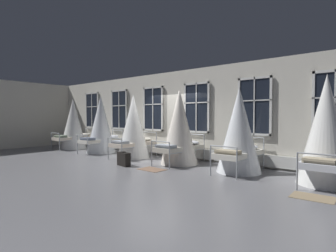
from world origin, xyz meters
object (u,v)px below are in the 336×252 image
at_px(cot_first, 73,125).
at_px(cot_third, 133,127).
at_px(cot_fourth, 179,128).
at_px(cot_second, 101,125).
at_px(cot_sixth, 326,131).
at_px(suitcase_dark, 124,159).
at_px(cot_fifth, 239,131).

xyz_separation_m(cot_first, cot_third, (4.44, -0.04, -0.02)).
relative_size(cot_third, cot_fourth, 0.96).
relative_size(cot_second, cot_sixth, 0.97).
relative_size(cot_third, suitcase_dark, 4.21).
distance_m(cot_third, cot_sixth, 6.64).
height_order(cot_second, suitcase_dark, cot_second).
relative_size(cot_third, cot_fifth, 1.00).
bearing_deg(cot_sixth, cot_third, 90.28).
relative_size(cot_fourth, suitcase_dark, 4.37).
bearing_deg(cot_sixth, cot_second, 89.92).
relative_size(cot_first, cot_fifth, 1.02).
distance_m(cot_second, cot_fourth, 4.42).
relative_size(cot_first, cot_sixth, 0.96).
xyz_separation_m(cot_third, cot_fourth, (2.25, 0.04, 0.04)).
bearing_deg(suitcase_dark, cot_fourth, 63.27).
distance_m(cot_first, cot_third, 4.44).
bearing_deg(cot_sixth, cot_fourth, 89.87).
bearing_deg(suitcase_dark, cot_second, 166.94).
bearing_deg(cot_fifth, suitcase_dark, 113.71).
distance_m(cot_third, cot_fourth, 2.25).
xyz_separation_m(cot_second, suitcase_dark, (3.25, -1.48, -1.00)).
bearing_deg(cot_second, cot_fifth, -89.79).
bearing_deg(cot_second, cot_fourth, -89.97).
xyz_separation_m(cot_second, cot_fourth, (4.42, -0.01, 0.01)).
height_order(cot_fourth, suitcase_dark, cot_fourth).
height_order(cot_third, suitcase_dark, cot_third).
bearing_deg(cot_fifth, cot_first, 89.67).
relative_size(cot_second, cot_fourth, 0.99).
distance_m(cot_second, suitcase_dark, 3.71).
distance_m(cot_first, cot_second, 2.27).
xyz_separation_m(cot_second, cot_third, (2.17, -0.05, -0.03)).
relative_size(cot_second, cot_third, 1.03).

